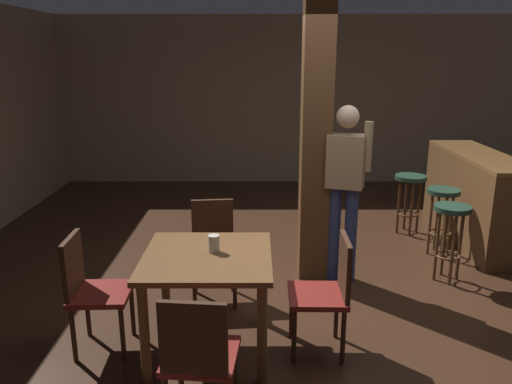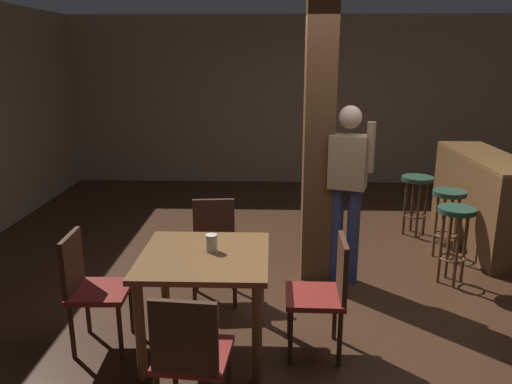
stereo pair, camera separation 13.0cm
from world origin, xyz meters
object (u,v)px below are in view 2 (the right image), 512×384
object	(u,v)px
chair_south	(190,354)
chair_west	(90,284)
chair_east	(325,290)
chair_north	(214,245)
bar_stool_far	(417,191)
napkin_cup	(211,243)
bar_stool_mid	(448,207)
bar_stool_near	(455,227)
standing_person	(347,183)
bar_counter	(476,199)
dining_table	(205,271)

from	to	relation	value
chair_south	chair_west	xyz separation A→B (m)	(-0.89, 0.86, 0.00)
chair_east	chair_north	bearing A→B (deg)	136.52
chair_north	bar_stool_far	distance (m)	2.85
napkin_cup	bar_stool_mid	world-z (taller)	napkin_cup
chair_east	bar_stool_near	size ratio (longest dim) A/B	1.16
bar_stool_far	chair_south	bearing A→B (deg)	-123.03
bar_stool_mid	bar_stool_far	xyz separation A→B (m)	(-0.15, 0.70, -0.00)
chair_west	chair_east	size ratio (longest dim) A/B	1.00
chair_south	chair_east	bearing A→B (deg)	44.30
chair_north	standing_person	world-z (taller)	standing_person
chair_east	bar_stool_far	world-z (taller)	chair_east
chair_south	bar_counter	xyz separation A→B (m)	(2.85, 3.17, 0.03)
bar_stool_mid	bar_counter	bearing A→B (deg)	43.03
chair_west	standing_person	xyz separation A→B (m)	(2.06, 1.20, 0.50)
chair_south	dining_table	bearing A→B (deg)	91.59
dining_table	chair_east	xyz separation A→B (m)	(0.88, -0.02, -0.13)
chair_west	bar_stool_mid	distance (m)	3.75
chair_west	bar_stool_near	size ratio (longest dim) A/B	1.16
chair_south	bar_stool_far	world-z (taller)	chair_south
chair_south	napkin_cup	world-z (taller)	chair_south
napkin_cup	bar_stool_far	size ratio (longest dim) A/B	0.17
napkin_cup	chair_south	bearing A→B (deg)	-91.39
bar_stool_far	dining_table	bearing A→B (deg)	-131.17
standing_person	napkin_cup	bearing A→B (deg)	-134.66
standing_person	bar_stool_near	xyz separation A→B (m)	(1.04, -0.01, -0.43)
chair_west	bar_stool_far	size ratio (longest dim) A/B	1.21
chair_west	bar_counter	world-z (taller)	bar_counter
dining_table	chair_west	xyz separation A→B (m)	(-0.87, 0.01, -0.13)
chair_north	napkin_cup	world-z (taller)	chair_north
chair_south	standing_person	size ratio (longest dim) A/B	0.52
bar_stool_near	bar_stool_far	xyz separation A→B (m)	(0.01, 1.36, -0.01)
dining_table	chair_east	bearing A→B (deg)	-1.01
dining_table	chair_west	distance (m)	0.88
bar_counter	bar_stool_far	size ratio (longest dim) A/B	2.63
bar_stool_far	chair_east	bearing A→B (deg)	-117.88
dining_table	standing_person	world-z (taller)	standing_person
dining_table	chair_west	size ratio (longest dim) A/B	1.04
napkin_cup	standing_person	distance (m)	1.64
dining_table	bar_stool_mid	distance (m)	3.04
chair_east	standing_person	bearing A→B (deg)	75.78
chair_south	bar_stool_near	distance (m)	3.02
dining_table	bar_stool_near	xyz separation A→B (m)	(2.23, 1.21, -0.06)
bar_stool_far	bar_stool_near	bearing A→B (deg)	-90.55
chair_east	dining_table	bearing A→B (deg)	178.99
chair_north	bar_stool_mid	size ratio (longest dim) A/B	1.18
bar_counter	bar_stool_far	xyz separation A→B (m)	(-0.63, 0.25, 0.03)
chair_west	chair_east	distance (m)	1.75
chair_north	chair_east	xyz separation A→B (m)	(0.91, -0.86, 0.00)
standing_person	bar_stool_far	bearing A→B (deg)	52.10
chair_west	bar_stool_mid	size ratio (longest dim) A/B	1.18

